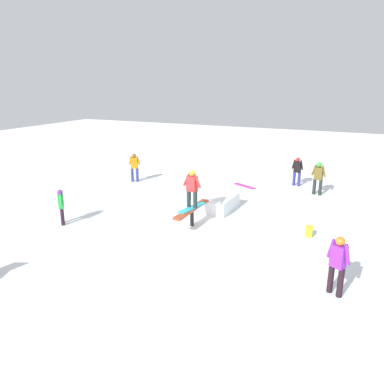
# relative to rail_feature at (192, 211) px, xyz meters

# --- Properties ---
(ground_plane) EXTENTS (60.00, 60.00, 0.00)m
(ground_plane) POSITION_rel_rail_feature_xyz_m (0.00, 0.00, -0.58)
(ground_plane) COLOR white
(rail_feature) EXTENTS (2.37, 0.35, 0.68)m
(rail_feature) POSITION_rel_rail_feature_xyz_m (0.00, 0.00, 0.00)
(rail_feature) COLOR black
(rail_feature) RESTS_ON ground
(snow_kicker_ramp) EXTENTS (1.85, 1.55, 0.56)m
(snow_kicker_ramp) POSITION_rel_rail_feature_xyz_m (-2.11, 0.06, -0.30)
(snow_kicker_ramp) COLOR white
(snow_kicker_ramp) RESTS_ON ground
(main_rider_on_rail) EXTENTS (1.44, 0.77, 1.41)m
(main_rider_on_rail) POSITION_rel_rail_feature_xyz_m (0.00, 0.00, 0.81)
(main_rider_on_rail) COLOR #2BBACF
(main_rider_on_rail) RESTS_ON rail_feature
(bystander_brown) EXTENTS (0.27, 0.67, 1.52)m
(bystander_brown) POSITION_rel_rail_feature_xyz_m (-5.96, 3.62, 0.28)
(bystander_brown) COLOR #242A29
(bystander_brown) RESTS_ON ground
(bystander_purple) EXTENTS (0.38, 0.58, 1.53)m
(bystander_purple) POSITION_rel_rail_feature_xyz_m (2.67, 5.11, 0.28)
(bystander_purple) COLOR black
(bystander_purple) RESTS_ON ground
(bystander_green) EXTENTS (0.46, 0.47, 1.32)m
(bystander_green) POSITION_rel_rail_feature_xyz_m (1.85, -4.38, 0.16)
(bystander_green) COLOR #291527
(bystander_green) RESTS_ON ground
(bystander_black) EXTENTS (0.24, 0.59, 1.43)m
(bystander_black) POSITION_rel_rail_feature_xyz_m (-7.13, 2.48, 0.23)
(bystander_black) COLOR navy
(bystander_black) RESTS_ON ground
(bystander_orange) EXTENTS (0.32, 0.58, 1.48)m
(bystander_orange) POSITION_rel_rail_feature_xyz_m (-4.41, -5.33, 0.26)
(bystander_orange) COLOR navy
(bystander_orange) RESTS_ON ground
(loose_snowboard_magenta) EXTENTS (0.86, 1.31, 0.02)m
(loose_snowboard_magenta) POSITION_rel_rail_feature_xyz_m (-5.93, 0.16, -0.57)
(loose_snowboard_magenta) COLOR #CE30A1
(loose_snowboard_magenta) RESTS_ON ground
(backpack_on_snow) EXTENTS (0.32, 0.24, 0.34)m
(backpack_on_snow) POSITION_rel_rail_feature_xyz_m (-0.80, 4.00, -0.41)
(backpack_on_snow) COLOR yellow
(backpack_on_snow) RESTS_ON ground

